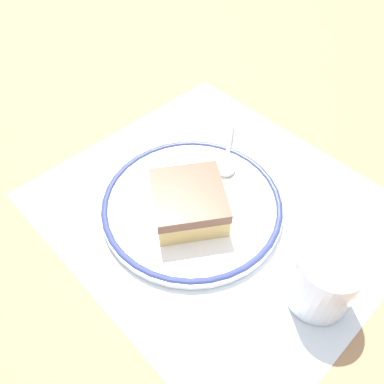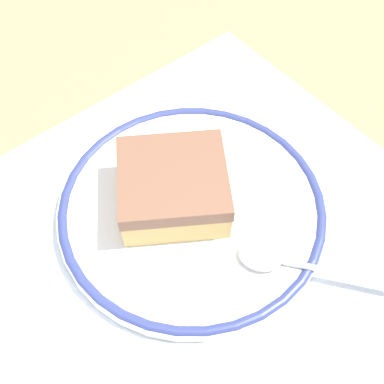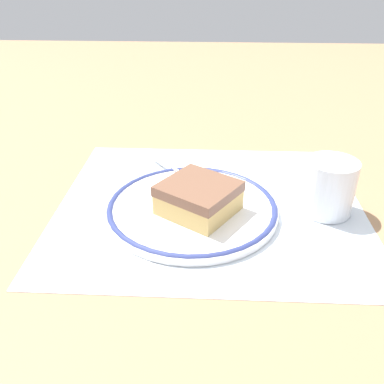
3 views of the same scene
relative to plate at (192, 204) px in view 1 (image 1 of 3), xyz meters
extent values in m
plane|color=#9E7551|center=(-0.02, -0.02, -0.01)|extent=(2.40, 2.40, 0.00)
cube|color=silver|center=(-0.02, -0.02, -0.01)|extent=(0.41, 0.36, 0.00)
cylinder|color=white|center=(0.00, 0.00, 0.00)|extent=(0.22, 0.22, 0.01)
torus|color=navy|center=(0.00, 0.00, 0.00)|extent=(0.22, 0.22, 0.01)
cube|color=#DBB76B|center=(-0.01, 0.01, 0.02)|extent=(0.11, 0.11, 0.03)
cube|color=brown|center=(-0.01, 0.01, 0.04)|extent=(0.12, 0.12, 0.01)
ellipsoid|color=silver|center=(0.01, -0.07, 0.01)|extent=(0.04, 0.04, 0.01)
cylinder|color=silver|center=(0.05, -0.12, 0.01)|extent=(0.06, 0.07, 0.01)
cylinder|color=silver|center=(-0.18, -0.01, 0.03)|extent=(0.07, 0.07, 0.07)
cylinder|color=brown|center=(-0.18, -0.01, 0.01)|extent=(0.06, 0.06, 0.04)
camera|label=1|loc=(-0.22, 0.21, 0.38)|focal=37.12mm
camera|label=2|loc=(-0.15, -0.18, 0.36)|focal=47.87mm
camera|label=3|loc=(-0.02, 0.47, 0.29)|focal=39.29mm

